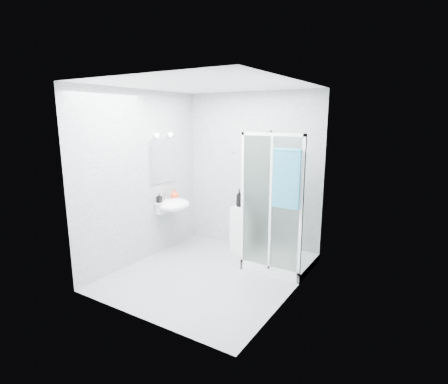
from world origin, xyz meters
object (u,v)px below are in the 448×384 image
Objects in this scene: storage_cabinet at (243,229)px; soap_dispenser_black at (159,198)px; shampoo_bottle_b at (246,201)px; soap_dispenser_orange at (174,194)px; hand_towel at (286,177)px; shower_enclosure at (274,238)px; shampoo_bottle_a at (239,198)px; wall_basin at (173,205)px.

storage_cabinet is 4.90× the size of soap_dispenser_black.
shampoo_bottle_b is 1.20m from soap_dispenser_orange.
hand_towel is 3.46× the size of shampoo_bottle_b.
shower_enclosure is 12.84× the size of soap_dispenser_black.
shower_enclosure reaches higher than hand_towel.
shampoo_bottle_b is (0.05, 0.01, 0.49)m from storage_cabinet.
soap_dispenser_black is (-1.09, -0.79, 0.56)m from storage_cabinet.
storage_cabinet is 1.61m from hand_towel.
shampoo_bottle_b is (-0.95, 0.70, -0.57)m from hand_towel.
shampoo_bottle_a is 1.85× the size of soap_dispenser_black.
shampoo_bottle_a is (-1.07, 0.69, -0.54)m from hand_towel.
shampoo_bottle_b is at bearing 35.21° from soap_dispenser_black.
shampoo_bottle_a is 1.28× the size of shampoo_bottle_b.
shampoo_bottle_b is at bearing 11.48° from storage_cabinet.
shampoo_bottle_b is 1.29× the size of soap_dispenser_orange.
hand_towel reaches higher than soap_dispenser_black.
hand_towel reaches higher than shampoo_bottle_b.
shampoo_bottle_b reaches higher than storage_cabinet.
wall_basin is 1.21m from storage_cabinet.
shampoo_bottle_b is at bearing 155.11° from shower_enclosure.
soap_dispenser_orange is at bearing 120.60° from wall_basin.
soap_dispenser_black is (-2.09, -0.11, -0.50)m from hand_towel.
shower_enclosure is 0.75m from storage_cabinet.
shower_enclosure reaches higher than soap_dispenser_orange.
shampoo_bottle_b is (0.12, 0.01, -0.03)m from shampoo_bottle_a.
shampoo_bottle_a is at bearing 25.11° from soap_dispenser_orange.
hand_towel is 2.15m from soap_dispenser_black.
hand_towel is at bearing -32.72° from storage_cabinet.
storage_cabinet is at bearing 2.41° from shampoo_bottle_a.
hand_towel is at bearing 2.88° from soap_dispenser_black.
soap_dispenser_black is (-0.04, -0.33, -0.01)m from soap_dispenser_orange.
shampoo_bottle_b is at bearing 23.21° from soap_dispenser_orange.
shampoo_bottle_a reaches higher than wall_basin.
shampoo_bottle_a is (0.90, 0.60, 0.11)m from wall_basin.
shampoo_bottle_a reaches higher than storage_cabinet.
storage_cabinet is 2.65× the size of shampoo_bottle_a.
storage_cabinet is (-0.69, 0.29, -0.07)m from shower_enclosure.
shower_enclosure is 6.96× the size of shampoo_bottle_a.
hand_towel is 2.70× the size of shampoo_bottle_a.
shower_enclosure is 0.93m from shampoo_bottle_a.
hand_towel is at bearing -36.34° from shampoo_bottle_b.
soap_dispenser_black is (-0.12, -0.19, 0.14)m from wall_basin.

